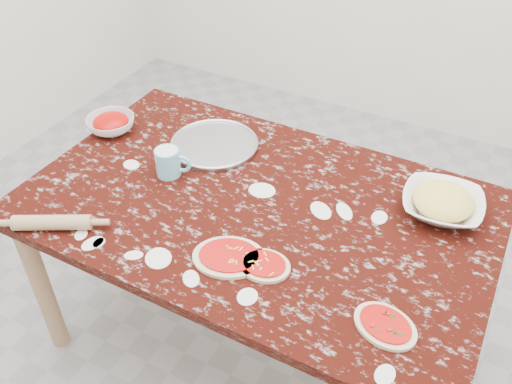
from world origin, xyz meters
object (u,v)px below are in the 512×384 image
(cheese_bowl, at_px, (442,205))
(flour_mug, at_px, (169,162))
(worktable, at_px, (256,221))
(rolling_pin, at_px, (52,223))
(sauce_bowl, at_px, (111,124))
(pizza_tray, at_px, (214,145))

(cheese_bowl, distance_m, flour_mug, 0.97)
(worktable, bearing_deg, rolling_pin, -141.00)
(flour_mug, bearing_deg, sauce_bowl, 161.17)
(flour_mug, bearing_deg, worktable, 0.37)
(sauce_bowl, bearing_deg, worktable, -9.80)
(rolling_pin, bearing_deg, flour_mug, 68.50)
(worktable, bearing_deg, cheese_bowl, 23.77)
(pizza_tray, height_order, flour_mug, flour_mug)
(pizza_tray, xyz_separation_m, sauce_bowl, (-0.43, -0.10, 0.02))
(cheese_bowl, relative_size, flour_mug, 2.01)
(pizza_tray, bearing_deg, cheese_bowl, 1.54)
(cheese_bowl, distance_m, rolling_pin, 1.29)
(pizza_tray, relative_size, flour_mug, 2.56)
(pizza_tray, relative_size, sauce_bowl, 1.76)
(sauce_bowl, height_order, flour_mug, flour_mug)
(sauce_bowl, relative_size, flour_mug, 1.46)
(worktable, xyz_separation_m, cheese_bowl, (0.57, 0.25, 0.12))
(worktable, height_order, flour_mug, flour_mug)
(cheese_bowl, relative_size, rolling_pin, 1.05)
(cheese_bowl, bearing_deg, sauce_bowl, -174.57)
(sauce_bowl, height_order, rolling_pin, sauce_bowl)
(sauce_bowl, xyz_separation_m, rolling_pin, (0.21, -0.55, -0.00))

